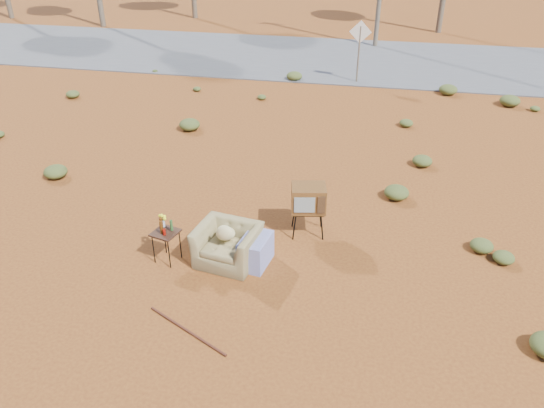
# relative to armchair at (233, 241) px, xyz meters

# --- Properties ---
(ground) EXTENTS (140.00, 140.00, 0.00)m
(ground) POSITION_rel_armchair_xyz_m (0.10, -0.54, -0.45)
(ground) COLOR brown
(ground) RESTS_ON ground
(highway) EXTENTS (140.00, 7.00, 0.04)m
(highway) POSITION_rel_armchair_xyz_m (0.10, 14.46, -0.43)
(highway) COLOR #565659
(highway) RESTS_ON ground
(armchair) EXTENTS (1.42, 0.90, 0.97)m
(armchair) POSITION_rel_armchair_xyz_m (0.00, 0.00, 0.00)
(armchair) COLOR olive
(armchair) RESTS_ON ground
(tv_unit) EXTENTS (0.75, 0.65, 1.07)m
(tv_unit) POSITION_rel_armchair_xyz_m (1.22, 1.22, 0.34)
(tv_unit) COLOR black
(tv_unit) RESTS_ON ground
(side_table) EXTENTS (0.54, 0.54, 0.90)m
(side_table) POSITION_rel_armchair_xyz_m (-1.23, -0.17, 0.20)
(side_table) COLOR #351E13
(side_table) RESTS_ON ground
(rusty_bar) EXTENTS (1.51, 0.82, 0.04)m
(rusty_bar) POSITION_rel_armchair_xyz_m (-0.24, -1.94, -0.43)
(rusty_bar) COLOR #512115
(rusty_bar) RESTS_ON ground
(road_sign) EXTENTS (0.78, 0.06, 2.19)m
(road_sign) POSITION_rel_armchair_xyz_m (1.60, 11.46, 1.05)
(road_sign) COLOR brown
(road_sign) RESTS_ON ground
(scrub_patch) EXTENTS (17.49, 8.07, 0.33)m
(scrub_patch) POSITION_rel_armchair_xyz_m (-0.72, 3.87, -0.31)
(scrub_patch) COLOR #485023
(scrub_patch) RESTS_ON ground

